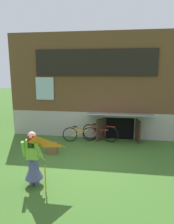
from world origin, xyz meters
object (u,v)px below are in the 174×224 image
object	(u,v)px
bicycle_yellow	(80,134)
wooden_crate	(52,148)
kite	(37,151)
bicycle_red	(100,133)
person	(33,163)

from	to	relation	value
bicycle_yellow	wooden_crate	size ratio (longest dim) A/B	3.74
kite	bicycle_red	size ratio (longest dim) A/B	0.91
bicycle_yellow	wooden_crate	world-z (taller)	bicycle_yellow
bicycle_yellow	person	bearing A→B (deg)	-111.57
person	wooden_crate	xyz separation A→B (m)	(-0.21, 2.37, -0.47)
person	bicycle_yellow	xyz separation A→B (m)	(0.64, 3.93, -0.32)
bicycle_red	bicycle_yellow	bearing A→B (deg)	-153.23
wooden_crate	bicycle_yellow	bearing A→B (deg)	61.37
kite	bicycle_red	world-z (taller)	kite
bicycle_yellow	kite	bearing A→B (deg)	-106.05
kite	wooden_crate	bearing A→B (deg)	100.87
person	bicycle_yellow	distance (m)	4.00
kite	bicycle_red	distance (m)	4.92
bicycle_red	bicycle_yellow	distance (m)	0.95
person	bicycle_yellow	size ratio (longest dim) A/B	1.02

